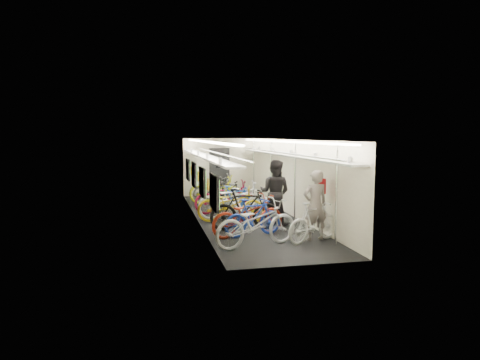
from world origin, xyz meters
name	(u,v)px	position (x,y,z in m)	size (l,w,h in m)	color
train_car_shell	(230,163)	(-0.36, 0.71, 1.66)	(10.00, 10.00, 10.00)	black
bicycle_0	(256,223)	(-0.53, -3.44, 0.55)	(0.72, 2.08, 1.09)	#BCBBC0
bicycle_1	(253,217)	(-0.35, -2.46, 0.48)	(0.45, 1.61, 0.96)	#1A34A1
bicycle_2	(248,216)	(-0.48, -2.41, 0.52)	(0.70, 1.99, 1.05)	maroon
bicycle_3	(245,209)	(-0.41, -1.73, 0.57)	(0.53, 1.88, 1.13)	black
bicycle_4	(231,205)	(-0.57, -0.60, 0.52)	(0.69, 1.97, 1.04)	#C19A12
bicycle_5	(244,204)	(-0.17, -0.55, 0.50)	(0.47, 1.66, 1.00)	silver
bicycle_6	(235,200)	(-0.39, -0.21, 0.58)	(0.77, 2.20, 1.16)	#BDBBC1
bicycle_7	(235,200)	(-0.21, 0.59, 0.46)	(0.43, 1.54, 0.92)	#1A489C
bicycle_8	(226,197)	(-0.46, 0.73, 0.54)	(0.72, 2.06, 1.08)	maroon
bicycle_9	(227,192)	(-0.13, 2.43, 0.46)	(0.43, 1.54, 0.92)	black
bicycle_10	(216,190)	(-0.50, 2.71, 0.53)	(0.71, 2.03, 1.07)	#D0D414
bicycle_11	(314,222)	(0.91, -3.31, 0.49)	(0.46, 1.63, 0.98)	silver
bicycle_12	(213,189)	(-0.46, 3.71, 0.45)	(0.59, 1.70, 0.89)	slate
bicycle_14	(215,188)	(-0.43, 3.34, 0.53)	(0.70, 2.01, 1.06)	slate
passenger_near	(315,205)	(1.01, -3.14, 0.85)	(0.62, 0.41, 1.71)	slate
passenger_mid	(275,192)	(0.57, -1.21, 0.92)	(0.90, 0.70, 1.85)	black
backpack	(320,187)	(1.22, -2.93, 1.28)	(0.26, 0.14, 0.38)	#AE1116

